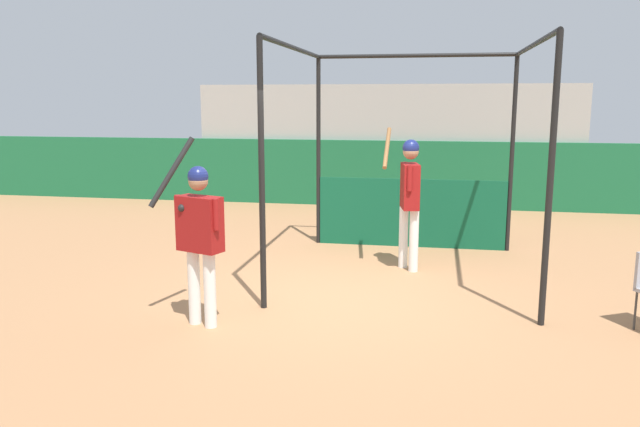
{
  "coord_description": "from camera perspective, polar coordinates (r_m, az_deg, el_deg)",
  "views": [
    {
      "loc": [
        1.16,
        -7.25,
        2.39
      ],
      "look_at": [
        -0.22,
        0.16,
        1.02
      ],
      "focal_mm": 35.0,
      "sensor_mm": 36.0,
      "label": 1
    }
  ],
  "objects": [
    {
      "name": "ground_plane",
      "position": [
        7.72,
        1.43,
        -7.73
      ],
      "size": [
        60.0,
        60.0,
        0.0
      ],
      "primitive_type": "plane",
      "color": "#A8754C"
    },
    {
      "name": "outfield_wall",
      "position": [
        14.24,
        5.84,
        3.64
      ],
      "size": [
        24.0,
        0.12,
        1.5
      ],
      "color": "#196038",
      "rests_on": "ground"
    },
    {
      "name": "bleacher_section",
      "position": [
        15.44,
        6.28,
        6.53
      ],
      "size": [
        8.7,
        2.4,
        2.78
      ],
      "color": "#9E9E99",
      "rests_on": "ground"
    },
    {
      "name": "batting_cage",
      "position": [
        9.5,
        8.25,
        3.91
      ],
      "size": [
        3.17,
        3.52,
        3.11
      ],
      "color": "black",
      "rests_on": "ground"
    },
    {
      "name": "player_batter",
      "position": [
        8.86,
        8.15,
        2.08
      ],
      "size": [
        0.53,
        0.9,
        2.0
      ],
      "rotation": [
        0.0,
        0.0,
        1.74
      ],
      "color": "white",
      "rests_on": "ground"
    },
    {
      "name": "player_waiting",
      "position": [
        6.67,
        -11.0,
        -1.54
      ],
      "size": [
        0.83,
        0.53,
        2.01
      ],
      "rotation": [
        0.0,
        0.0,
        2.79
      ],
      "color": "white",
      "rests_on": "ground"
    }
  ]
}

